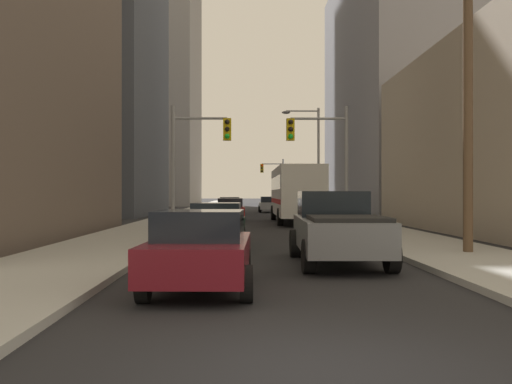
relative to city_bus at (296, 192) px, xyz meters
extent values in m
plane|color=black|center=(-2.48, -30.43, -1.93)|extent=(400.00, 400.00, 0.00)
cube|color=#9E9E99|center=(-7.83, 19.57, -1.85)|extent=(3.67, 160.00, 0.15)
cube|color=#9E9E99|center=(2.87, 19.57, -1.85)|extent=(3.67, 160.00, 0.15)
cube|color=silver|center=(0.00, -0.01, 0.02)|extent=(2.56, 11.51, 2.90)
cube|color=black|center=(-1.26, -0.01, 0.54)|extent=(0.08, 10.58, 0.80)
cube|color=red|center=(-1.26, -0.01, -0.56)|extent=(0.07, 10.58, 0.28)
cylinder|color=black|center=(-1.17, 4.02, -1.43)|extent=(0.32, 1.00, 1.00)
cylinder|color=black|center=(1.18, 4.02, -1.43)|extent=(0.32, 1.00, 1.00)
cylinder|color=black|center=(-1.17, -3.23, -1.43)|extent=(0.32, 1.00, 1.00)
cylinder|color=black|center=(1.18, -3.23, -1.43)|extent=(0.32, 1.00, 1.00)
cube|color=slate|center=(-0.84, -21.25, -1.13)|extent=(2.18, 5.46, 0.80)
cube|color=black|center=(-0.84, -20.28, -0.38)|extent=(1.86, 1.86, 0.70)
cube|color=black|center=(-0.84, -22.60, -0.68)|extent=(1.84, 2.43, 0.10)
cylinder|color=black|center=(-1.80, -19.53, -1.53)|extent=(0.28, 0.80, 0.80)
cylinder|color=black|center=(0.12, -19.53, -1.53)|extent=(0.28, 0.80, 0.80)
cylinder|color=black|center=(-1.80, -22.98, -1.53)|extent=(0.28, 0.80, 0.80)
cylinder|color=black|center=(0.12, -22.98, -1.53)|extent=(0.28, 0.80, 0.80)
cube|color=maroon|center=(-4.12, -25.17, -1.28)|extent=(1.96, 4.27, 0.65)
cube|color=black|center=(-4.12, -25.32, -0.68)|extent=(1.66, 1.96, 0.55)
cylinder|color=black|center=(-4.98, -23.82, -1.61)|extent=(0.22, 0.64, 0.64)
cylinder|color=black|center=(-3.25, -23.82, -1.61)|extent=(0.22, 0.64, 0.64)
cylinder|color=black|center=(-4.98, -26.51, -1.61)|extent=(0.22, 0.64, 0.64)
cylinder|color=black|center=(-3.25, -26.51, -1.61)|extent=(0.22, 0.64, 0.64)
cube|color=#195938|center=(-4.19, -16.35, -1.28)|extent=(1.93, 4.25, 0.65)
cube|color=black|center=(-4.19, -16.50, -0.68)|extent=(1.64, 1.95, 0.55)
cylinder|color=black|center=(-5.05, -15.01, -1.61)|extent=(0.22, 0.64, 0.64)
cylinder|color=black|center=(-3.33, -15.01, -1.61)|extent=(0.22, 0.64, 0.64)
cylinder|color=black|center=(-5.05, -17.69, -1.61)|extent=(0.22, 0.64, 0.64)
cylinder|color=black|center=(-3.33, -17.69, -1.61)|extent=(0.22, 0.64, 0.64)
cube|color=maroon|center=(-4.12, 2.03, -1.28)|extent=(1.92, 4.25, 0.65)
cube|color=black|center=(-4.12, 1.88, -0.68)|extent=(1.64, 1.94, 0.55)
cylinder|color=black|center=(-4.98, 3.37, -1.61)|extent=(0.22, 0.64, 0.64)
cylinder|color=black|center=(-3.25, 3.37, -1.61)|extent=(0.22, 0.64, 0.64)
cylinder|color=black|center=(-4.98, 0.68, -1.61)|extent=(0.22, 0.64, 0.64)
cylinder|color=black|center=(-3.25, 0.68, -1.61)|extent=(0.22, 0.64, 0.64)
cube|color=white|center=(-4.36, 12.69, -1.28)|extent=(1.83, 4.21, 0.65)
cube|color=black|center=(-4.36, 12.54, -0.68)|extent=(1.60, 1.91, 0.55)
cylinder|color=black|center=(-5.22, 14.04, -1.61)|extent=(0.22, 0.64, 0.64)
cylinder|color=black|center=(-3.49, 14.04, -1.61)|extent=(0.22, 0.64, 0.64)
cylinder|color=black|center=(-5.22, 11.35, -1.61)|extent=(0.22, 0.64, 0.64)
cylinder|color=black|center=(-3.49, 11.35, -1.61)|extent=(0.22, 0.64, 0.64)
cube|color=#B7BABF|center=(-0.75, 20.44, -1.28)|extent=(1.82, 4.21, 0.65)
cube|color=black|center=(-0.75, 20.29, -0.68)|extent=(1.59, 1.91, 0.55)
cylinder|color=black|center=(-1.61, 21.79, -1.61)|extent=(0.22, 0.64, 0.64)
cylinder|color=black|center=(0.12, 21.79, -1.61)|extent=(0.22, 0.64, 0.64)
cylinder|color=black|center=(-1.61, 19.10, -1.61)|extent=(0.22, 0.64, 0.64)
cylinder|color=black|center=(0.12, 19.10, -1.61)|extent=(0.22, 0.64, 0.64)
cylinder|color=gray|center=(-6.60, -8.59, 1.07)|extent=(0.18, 0.18, 6.00)
cylinder|color=gray|center=(-5.32, -8.59, 3.47)|extent=(2.56, 0.12, 0.12)
cube|color=gold|center=(-4.04, -8.59, 2.95)|extent=(0.38, 0.30, 1.05)
sphere|color=black|center=(-4.04, -8.76, 3.29)|extent=(0.24, 0.24, 0.24)
sphere|color=black|center=(-4.04, -8.76, 2.95)|extent=(0.24, 0.24, 0.24)
sphere|color=#19D833|center=(-4.04, -8.76, 2.61)|extent=(0.24, 0.24, 0.24)
cylinder|color=gray|center=(1.63, -8.59, 1.07)|extent=(0.18, 0.18, 6.00)
cylinder|color=gray|center=(0.30, -8.59, 3.47)|extent=(2.66, 0.12, 0.12)
cube|color=gold|center=(-1.03, -8.59, 2.95)|extent=(0.38, 0.30, 1.05)
sphere|color=black|center=(-1.03, -8.76, 3.29)|extent=(0.24, 0.24, 0.24)
sphere|color=black|center=(-1.03, -8.76, 2.95)|extent=(0.24, 0.24, 0.24)
sphere|color=#19D833|center=(-1.03, -8.76, 2.61)|extent=(0.24, 0.24, 0.24)
cylinder|color=gray|center=(1.63, 34.37, 1.07)|extent=(0.18, 0.18, 6.00)
cylinder|color=gray|center=(0.35, 34.37, 3.47)|extent=(2.57, 0.12, 0.12)
cube|color=gold|center=(-0.94, 34.37, 2.95)|extent=(0.38, 0.30, 1.05)
sphere|color=red|center=(-0.94, 34.20, 3.29)|extent=(0.24, 0.24, 0.24)
sphere|color=black|center=(-0.94, 34.20, 2.95)|extent=(0.24, 0.24, 0.24)
sphere|color=black|center=(-0.94, 34.20, 2.61)|extent=(0.24, 0.24, 0.24)
cylinder|color=brown|center=(3.24, -19.53, 2.92)|extent=(0.28, 0.28, 9.70)
cylinder|color=gray|center=(1.73, 2.29, 1.82)|extent=(0.16, 0.16, 7.50)
cylinder|color=gray|center=(0.66, 2.29, 5.37)|extent=(2.15, 0.10, 0.10)
ellipsoid|color=#4C4C51|center=(-0.42, 2.29, 5.27)|extent=(0.56, 0.32, 0.20)
cube|color=#4C515B|center=(-21.24, 15.12, 14.51)|extent=(20.46, 19.59, 32.87)
cube|color=gray|center=(-20.84, 56.64, 28.70)|extent=(20.48, 23.60, 61.25)
cube|color=#93939E|center=(16.81, 16.32, 9.48)|extent=(21.64, 26.16, 22.82)
camera|label=1|loc=(-3.32, -36.35, -0.08)|focal=41.06mm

